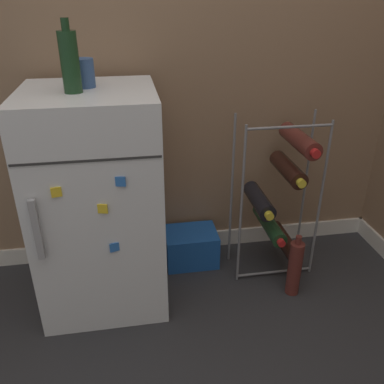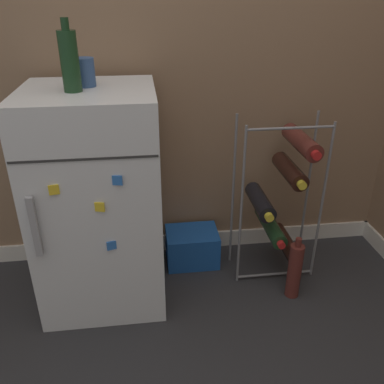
{
  "view_description": "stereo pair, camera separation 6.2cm",
  "coord_description": "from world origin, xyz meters",
  "px_view_note": "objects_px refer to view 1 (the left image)",
  "views": [
    {
      "loc": [
        -0.3,
        -1.21,
        1.28
      ],
      "look_at": [
        -0.04,
        0.38,
        0.47
      ],
      "focal_mm": 38.0,
      "sensor_mm": 36.0,
      "label": 1
    },
    {
      "loc": [
        -0.24,
        -1.22,
        1.28
      ],
      "look_at": [
        -0.04,
        0.38,
        0.47
      ],
      "focal_mm": 38.0,
      "sensor_mm": 36.0,
      "label": 2
    }
  ],
  "objects_px": {
    "soda_box": "(191,247)",
    "fridge_top_cup": "(84,73)",
    "mini_fridge": "(99,203)",
    "fridge_top_bottle": "(70,61)",
    "loose_bottle_floor": "(295,268)",
    "wine_rack": "(280,193)"
  },
  "relations": [
    {
      "from": "fridge_top_cup",
      "to": "fridge_top_bottle",
      "type": "height_order",
      "value": "fridge_top_bottle"
    },
    {
      "from": "soda_box",
      "to": "fridge_top_cup",
      "type": "distance_m",
      "value": 1.01
    },
    {
      "from": "mini_fridge",
      "to": "fridge_top_bottle",
      "type": "relative_size",
      "value": 3.8
    },
    {
      "from": "loose_bottle_floor",
      "to": "fridge_top_cup",
      "type": "bearing_deg",
      "value": 167.1
    },
    {
      "from": "soda_box",
      "to": "loose_bottle_floor",
      "type": "distance_m",
      "value": 0.54
    },
    {
      "from": "soda_box",
      "to": "fridge_top_bottle",
      "type": "relative_size",
      "value": 1.05
    },
    {
      "from": "mini_fridge",
      "to": "loose_bottle_floor",
      "type": "relative_size",
      "value": 3.05
    },
    {
      "from": "soda_box",
      "to": "fridge_top_bottle",
      "type": "bearing_deg",
      "value": -155.66
    },
    {
      "from": "wine_rack",
      "to": "fridge_top_bottle",
      "type": "distance_m",
      "value": 1.08
    },
    {
      "from": "fridge_top_bottle",
      "to": "wine_rack",
      "type": "bearing_deg",
      "value": 6.62
    },
    {
      "from": "fridge_top_bottle",
      "to": "mini_fridge",
      "type": "bearing_deg",
      "value": 44.83
    },
    {
      "from": "mini_fridge",
      "to": "soda_box",
      "type": "relative_size",
      "value": 3.61
    },
    {
      "from": "soda_box",
      "to": "loose_bottle_floor",
      "type": "relative_size",
      "value": 0.84
    },
    {
      "from": "fridge_top_cup",
      "to": "fridge_top_bottle",
      "type": "distance_m",
      "value": 0.11
    },
    {
      "from": "loose_bottle_floor",
      "to": "soda_box",
      "type": "bearing_deg",
      "value": 143.09
    },
    {
      "from": "mini_fridge",
      "to": "soda_box",
      "type": "distance_m",
      "value": 0.6
    },
    {
      "from": "wine_rack",
      "to": "soda_box",
      "type": "distance_m",
      "value": 0.54
    },
    {
      "from": "mini_fridge",
      "to": "fridge_top_bottle",
      "type": "height_order",
      "value": "fridge_top_bottle"
    },
    {
      "from": "mini_fridge",
      "to": "loose_bottle_floor",
      "type": "xyz_separation_m",
      "value": [
        0.85,
        -0.15,
        -0.33
      ]
    },
    {
      "from": "soda_box",
      "to": "fridge_top_cup",
      "type": "xyz_separation_m",
      "value": [
        -0.42,
        -0.13,
        0.91
      ]
    },
    {
      "from": "wine_rack",
      "to": "fridge_top_bottle",
      "type": "bearing_deg",
      "value": -173.38
    },
    {
      "from": "wine_rack",
      "to": "fridge_top_bottle",
      "type": "height_order",
      "value": "fridge_top_bottle"
    }
  ]
}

